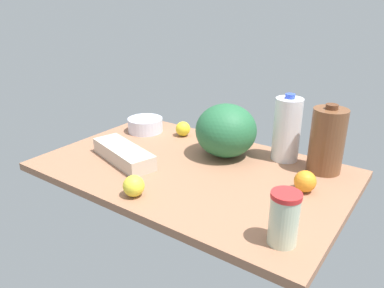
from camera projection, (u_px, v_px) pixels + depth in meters
The scene contains 10 objects.
countertop at pixel (192, 170), 150.24cm from camera, with size 120.00×76.00×3.00cm, color #96654A.
egg_carton at pixel (123, 154), 154.31cm from camera, with size 33.43×11.18×6.15cm, color beige.
watermelon at pixel (226, 130), 156.70cm from camera, with size 25.67×25.67×22.41cm, color #25643B.
tumbler_cup at pixel (284, 218), 101.61cm from camera, with size 8.46×8.46×15.76cm.
mixing_bowl at pixel (145, 125), 187.17cm from camera, with size 17.25×17.25×6.79cm, color silver.
chocolate_milk_jug at pixel (327, 141), 142.02cm from camera, with size 12.98×12.98×26.93cm.
milk_jug at pixel (287, 129), 152.32cm from camera, with size 11.07×11.07×27.91cm.
lemon_beside_bowl at pixel (134, 186), 127.31cm from camera, with size 7.47×7.47×7.47cm, color yellow.
orange_loose at pixel (305, 181), 130.18cm from camera, with size 7.71×7.71×7.71cm, color orange.
lemon_by_jug at pixel (183, 129), 181.26cm from camera, with size 7.09×7.09×7.09cm, color yellow.
Camera 1 is at (-78.22, 110.29, 67.85)cm, focal length 35.00 mm.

